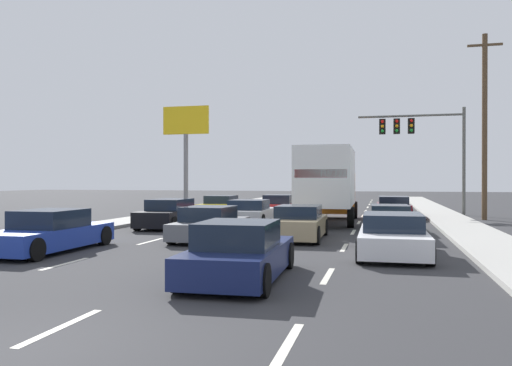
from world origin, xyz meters
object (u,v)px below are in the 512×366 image
car_gray (210,225)px  box_truck (329,181)px  car_navy (239,253)px  roadside_billboard (186,136)px  car_yellow (221,206)px  car_red (278,206)px  car_maroon (393,208)px  utility_pole_mid (485,124)px  car_white (393,236)px  car_silver (250,213)px  car_blue (49,233)px  traffic_signal_mast (414,133)px  car_green (390,218)px  car_black (170,214)px  car_tan (299,224)px

car_gray → box_truck: size_ratio=0.50×
car_navy → roadside_billboard: 30.49m
car_yellow → car_red: 3.51m
car_yellow → car_maroon: car_maroon is taller
car_navy → car_maroon: 20.04m
box_truck → utility_pole_mid: (8.05, 4.14, 3.10)m
car_gray → car_white: size_ratio=0.96×
car_red → car_silver: bearing=-89.8°
car_blue → utility_pole_mid: 22.92m
car_white → roadside_billboard: (-15.62, 22.80, 5.17)m
roadside_billboard → car_yellow: bearing=-55.7°
car_white → traffic_signal_mast: traffic_signal_mast is taller
car_green → car_white: size_ratio=0.97×
box_truck → utility_pole_mid: 9.57m
car_black → car_white: bearing=-33.4°
car_yellow → car_red: size_ratio=1.05×
car_black → car_navy: bearing=-59.6°
car_silver → car_navy: 13.48m
car_black → roadside_billboard: 18.08m
car_red → traffic_signal_mast: bearing=20.1°
car_silver → car_maroon: bearing=44.1°
car_gray → utility_pole_mid: size_ratio=0.43×
car_maroon → car_white: 15.11m
car_gray → car_white: bearing=-19.7°
car_blue → car_maroon: car_blue is taller
car_yellow → roadside_billboard: 11.34m
car_yellow → car_navy: size_ratio=1.05×
car_yellow → car_tan: bearing=-59.3°
car_black → car_white: size_ratio=1.03×
car_blue → car_silver: car_blue is taller
car_gray → car_white: car_gray is taller
car_yellow → car_blue: car_blue is taller
car_maroon → car_tan: bearing=-106.8°
car_maroon → roadside_billboard: (-15.91, 7.70, 5.14)m
car_black → car_tan: (6.51, -3.21, -0.03)m
box_truck → car_tan: (-0.32, -7.29, -1.54)m
car_gray → utility_pole_mid: bearing=47.2°
box_truck → car_tan: bearing=-92.5°
car_black → car_navy: car_black is taller
car_black → utility_pole_mid: bearing=28.9°
car_yellow → car_gray: (3.55, -12.18, -0.00)m
car_black → car_maroon: bearing=40.6°
car_red → car_silver: size_ratio=1.05×
utility_pole_mid → box_truck: bearing=-152.8°
car_silver → car_white: car_silver is taller
car_silver → car_gray: size_ratio=0.94×
car_black → car_maroon: size_ratio=1.00×
car_tan → car_maroon: car_maroon is taller
car_yellow → car_tan: car_tan is taller
car_navy → car_white: size_ratio=0.95×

